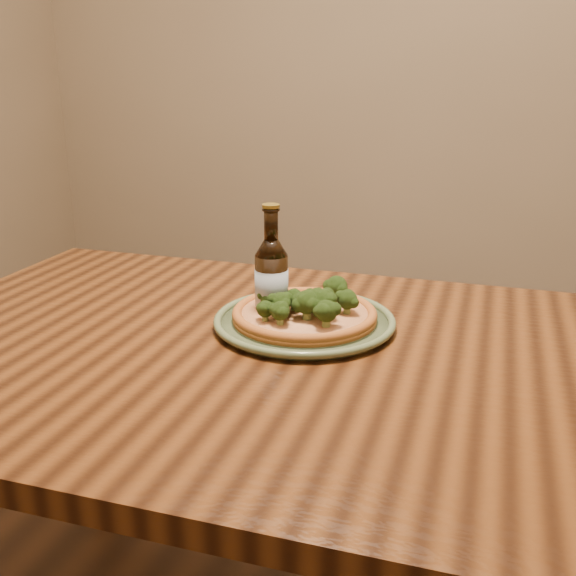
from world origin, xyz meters
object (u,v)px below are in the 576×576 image
(beer_bottle, at_px, (272,280))
(pizza, at_px, (305,312))
(table, at_px, (334,406))
(plate, at_px, (304,321))

(beer_bottle, bearing_deg, pizza, 0.04)
(table, bearing_deg, pizza, 127.87)
(plate, relative_size, beer_bottle, 1.49)
(table, distance_m, pizza, 0.18)
(table, xyz_separation_m, plate, (-0.08, 0.10, 0.10))
(table, relative_size, pizza, 6.16)
(table, relative_size, beer_bottle, 7.30)
(plate, bearing_deg, pizza, -49.63)
(plate, xyz_separation_m, beer_bottle, (-0.06, 0.00, 0.07))
(pizza, bearing_deg, table, -52.13)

